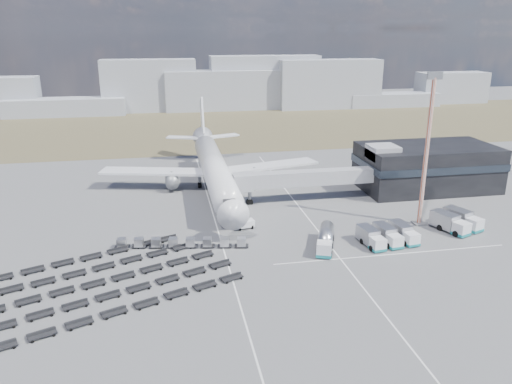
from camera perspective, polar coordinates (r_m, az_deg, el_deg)
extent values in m
plane|color=#565659|center=(85.22, -2.47, -6.20)|extent=(420.00, 420.00, 0.00)
cube|color=#4B432D|center=(190.45, -7.28, 7.42)|extent=(420.00, 90.00, 0.01)
cube|color=silver|center=(89.54, -4.21, -4.98)|extent=(0.25, 110.00, 0.01)
cube|color=silver|center=(93.02, 6.90, -4.15)|extent=(0.25, 110.00, 0.01)
cube|color=silver|center=(85.18, 15.35, -6.89)|extent=(40.00, 0.25, 0.01)
cube|color=black|center=(120.54, 18.95, 2.71)|extent=(30.00, 16.00, 10.00)
cube|color=#262D38|center=(120.25, 19.01, 3.26)|extent=(30.40, 16.40, 1.60)
cube|color=#939399|center=(112.32, 14.31, 4.42)|extent=(6.00, 6.00, 3.00)
cube|color=#939399|center=(105.90, 5.62, 1.62)|extent=(29.80, 3.00, 3.00)
cube|color=#939399|center=(102.60, -1.52, 1.15)|extent=(4.00, 3.60, 3.40)
cylinder|color=slate|center=(104.08, -0.74, -0.07)|extent=(0.70, 0.70, 5.10)
cylinder|color=black|center=(104.75, -0.73, -1.16)|extent=(1.40, 0.90, 1.40)
cylinder|color=silver|center=(111.49, -4.73, 2.60)|extent=(5.60, 48.00, 5.60)
cone|color=silver|center=(86.41, -2.85, -2.05)|extent=(5.60, 5.00, 5.60)
cone|color=silver|center=(138.39, -5.98, 5.98)|extent=(5.60, 8.00, 5.60)
cube|color=black|center=(88.01, -3.04, -1.12)|extent=(2.20, 2.00, 0.80)
cube|color=silver|center=(116.13, -11.37, 2.32)|extent=(25.59, 11.38, 0.50)
cube|color=silver|center=(118.50, 1.29, 3.00)|extent=(25.59, 11.38, 0.50)
cylinder|color=slate|center=(114.67, -9.58, 1.34)|extent=(3.00, 5.00, 3.00)
cylinder|color=slate|center=(116.42, -0.20, 1.85)|extent=(3.00, 5.00, 3.00)
cube|color=silver|center=(139.94, -8.31, 6.19)|extent=(9.49, 5.63, 0.35)
cube|color=silver|center=(140.78, -3.81, 6.41)|extent=(9.49, 5.63, 0.35)
cube|color=silver|center=(140.25, -6.16, 8.51)|extent=(0.50, 9.06, 11.45)
cylinder|color=slate|center=(92.95, -3.28, -3.24)|extent=(0.50, 0.50, 2.50)
cylinder|color=slate|center=(116.19, -6.46, 1.11)|extent=(0.60, 0.60, 2.50)
cylinder|color=slate|center=(116.78, -3.33, 1.29)|extent=(0.60, 0.60, 2.50)
cylinder|color=black|center=(93.23, -3.27, -3.66)|extent=(0.50, 1.20, 1.20)
cube|color=#9397A1|center=(227.85, -20.92, 9.07)|extent=(49.19, 12.00, 7.22)
cube|color=#9397A1|center=(229.40, -12.09, 11.82)|extent=(40.61, 12.00, 22.39)
cube|color=#9397A1|center=(229.34, -3.55, 11.55)|extent=(53.28, 12.00, 17.42)
cube|color=#9397A1|center=(235.05, 1.01, 12.48)|extent=(49.88, 12.00, 23.43)
cube|color=#9397A1|center=(235.67, 8.33, 12.11)|extent=(46.67, 12.00, 21.81)
cube|color=#9397A1|center=(248.01, 15.25, 10.15)|extent=(43.60, 12.00, 6.15)
cube|color=#9397A1|center=(269.29, 21.43, 11.06)|extent=(33.84, 12.00, 14.71)
cube|color=silver|center=(81.43, 7.80, -6.47)|extent=(3.06, 3.06, 2.26)
cube|color=#16797E|center=(81.80, 7.77, -7.03)|extent=(3.19, 3.19, 0.49)
cylinder|color=#AFAFB4|center=(85.66, 8.00, -4.87)|extent=(4.98, 7.76, 2.46)
cube|color=slate|center=(86.10, 7.97, -5.56)|extent=(4.89, 7.73, 0.34)
cylinder|color=black|center=(84.86, 7.91, -6.11)|extent=(2.78, 1.94, 1.08)
cube|color=silver|center=(92.22, -1.31, -3.71)|extent=(3.75, 2.55, 1.54)
cube|color=silver|center=(111.11, -3.75, 0.66)|extent=(4.89, 7.12, 3.09)
cube|color=#16797E|center=(111.50, -3.74, 0.04)|extent=(5.03, 7.26, 0.50)
cube|color=silver|center=(85.33, 13.75, -5.79)|extent=(2.47, 2.39, 2.11)
cube|color=#16797E|center=(85.66, 13.71, -6.28)|extent=(2.58, 2.50, 0.43)
cube|color=#AFAFB4|center=(87.78, 12.63, -4.73)|extent=(2.88, 4.68, 2.49)
cube|color=silver|center=(87.02, 15.59, -5.46)|extent=(2.47, 2.39, 2.11)
cube|color=#16797E|center=(87.34, 15.54, -5.95)|extent=(2.58, 2.50, 0.43)
cube|color=#AFAFB4|center=(89.43, 14.43, -4.44)|extent=(2.88, 4.68, 2.49)
cube|color=silver|center=(88.80, 17.35, -5.14)|extent=(2.47, 2.39, 2.11)
cube|color=#16797E|center=(89.11, 17.30, -5.62)|extent=(2.58, 2.50, 0.43)
cube|color=#AFAFB4|center=(91.16, 16.16, -4.15)|extent=(2.88, 4.68, 2.49)
cube|color=silver|center=(95.86, 22.43, -3.89)|extent=(3.13, 3.06, 2.35)
cube|color=#16797E|center=(96.18, 22.37, -4.39)|extent=(3.26, 3.20, 0.48)
cube|color=#AFAFB4|center=(97.75, 20.73, -2.99)|extent=(4.13, 5.49, 2.77)
cube|color=silver|center=(98.68, 23.70, -3.43)|extent=(3.13, 3.06, 2.35)
cube|color=#16797E|center=(98.99, 23.63, -3.92)|extent=(3.26, 3.20, 0.48)
cube|color=#AFAFB4|center=(100.52, 22.02, -2.57)|extent=(4.13, 5.49, 2.77)
cube|color=black|center=(87.38, -15.04, -6.01)|extent=(2.55, 1.82, 0.16)
cube|color=#AFAFB4|center=(87.08, -15.08, -5.55)|extent=(1.66, 1.66, 1.35)
cube|color=black|center=(86.71, -13.19, -6.05)|extent=(2.55, 1.82, 0.16)
cube|color=#AFAFB4|center=(86.41, -13.23, -5.59)|extent=(1.66, 1.66, 1.35)
cube|color=black|center=(86.14, -11.32, -6.08)|extent=(2.55, 1.82, 0.16)
cube|color=#AFAFB4|center=(85.83, -11.35, -5.62)|extent=(1.66, 1.66, 1.35)
cube|color=black|center=(85.65, -9.42, -6.11)|extent=(2.55, 1.82, 0.16)
cube|color=#AFAFB4|center=(85.35, -9.44, -5.65)|extent=(1.66, 1.66, 1.35)
cube|color=black|center=(85.26, -7.50, -6.13)|extent=(2.55, 1.82, 0.16)
cube|color=#AFAFB4|center=(84.95, -7.52, -5.66)|extent=(1.66, 1.66, 1.35)
cube|color=black|center=(84.97, -5.57, -6.15)|extent=(2.55, 1.82, 0.16)
cube|color=#AFAFB4|center=(84.66, -5.58, -5.68)|extent=(1.66, 1.66, 1.35)
cube|color=black|center=(84.77, -3.62, -6.16)|extent=(2.55, 1.82, 0.16)
cube|color=#AFAFB4|center=(84.46, -3.63, -5.68)|extent=(1.66, 1.66, 1.35)
cube|color=black|center=(84.67, -1.67, -6.16)|extent=(2.55, 1.82, 0.16)
cube|color=#AFAFB4|center=(84.36, -1.67, -5.68)|extent=(1.66, 1.66, 1.35)
cube|color=black|center=(69.16, -14.18, -12.61)|extent=(33.09, 14.84, 0.79)
cube|color=black|center=(73.02, -15.40, -10.97)|extent=(33.09, 14.84, 0.79)
cube|color=black|center=(76.95, -16.49, -9.49)|extent=(33.09, 14.84, 0.79)
cube|color=black|center=(80.96, -17.46, -8.15)|extent=(29.03, 13.18, 0.79)
cube|color=black|center=(85.03, -18.33, -6.94)|extent=(29.03, 13.18, 0.79)
cylinder|color=#AD3D1B|center=(95.37, 18.88, 4.12)|extent=(0.76, 0.76, 27.14)
cube|color=slate|center=(93.20, 19.76, 12.42)|extent=(2.68, 1.06, 1.30)
cube|color=#565659|center=(99.27, 18.10, -3.40)|extent=(2.17, 2.17, 0.33)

